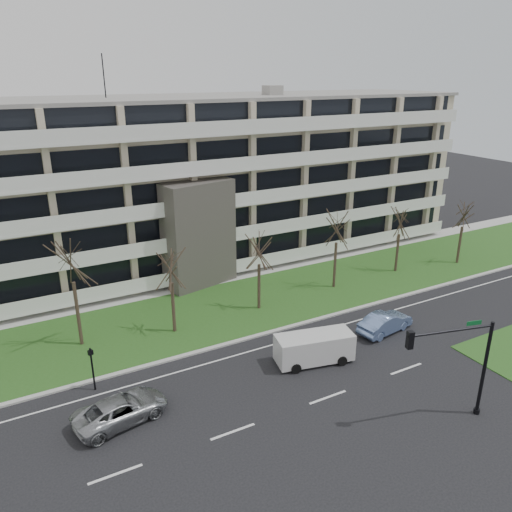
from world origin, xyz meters
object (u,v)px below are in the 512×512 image
white_van (315,346)px  traffic_signal (460,358)px  blue_sedan (385,323)px  pedestrian_signal (92,364)px  silver_pickup (121,410)px

white_van → traffic_signal: (3.13, -8.04, 2.57)m
white_van → traffic_signal: 9.00m
traffic_signal → blue_sedan: bearing=83.2°
blue_sedan → pedestrian_signal: bearing=72.8°
silver_pickup → white_van: size_ratio=0.96×
silver_pickup → traffic_signal: size_ratio=0.87×
blue_sedan → traffic_signal: bearing=149.9°
silver_pickup → white_van: bearing=-101.6°
white_van → pedestrian_signal: bearing=176.5°
traffic_signal → pedestrian_signal: 19.95m
silver_pickup → white_van: 12.27m
traffic_signal → silver_pickup: bearing=166.4°
silver_pickup → blue_sedan: (18.83, 0.64, 0.03)m
blue_sedan → pedestrian_signal: pedestrian_signal is taller
silver_pickup → blue_sedan: bearing=-98.9°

